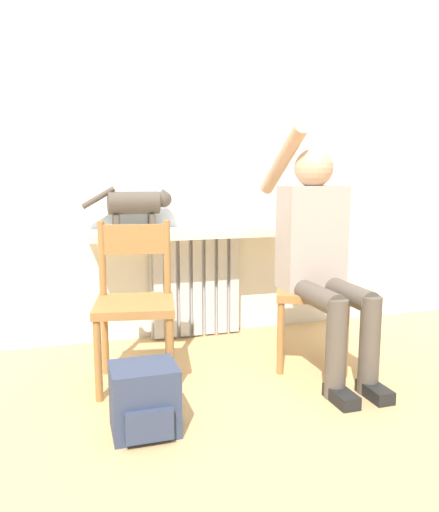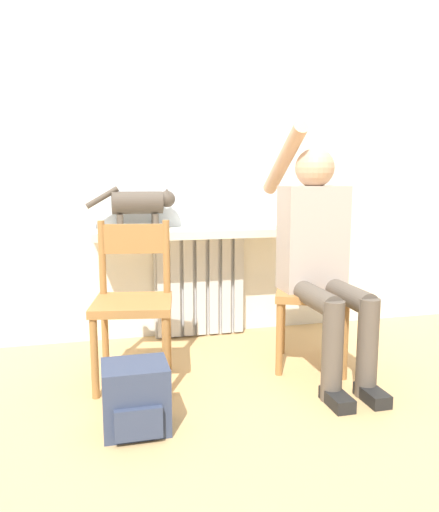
# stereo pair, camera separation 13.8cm
# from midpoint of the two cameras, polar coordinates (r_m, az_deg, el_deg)

# --- Properties ---
(ground_plane) EXTENTS (12.00, 12.00, 0.00)m
(ground_plane) POSITION_cam_midpoint_polar(r_m,az_deg,el_deg) (2.31, 5.77, -17.57)
(ground_plane) COLOR tan
(wall_with_window) EXTENTS (7.00, 0.06, 2.70)m
(wall_with_window) POSITION_cam_midpoint_polar(r_m,az_deg,el_deg) (3.26, -1.42, 14.61)
(wall_with_window) COLOR white
(wall_with_window) RESTS_ON ground_plane
(radiator) EXTENTS (0.59, 0.08, 0.67)m
(radiator) POSITION_cam_midpoint_polar(r_m,az_deg,el_deg) (3.25, -1.05, -3.39)
(radiator) COLOR silver
(radiator) RESTS_ON ground_plane
(windowsill) EXTENTS (1.35, 0.30, 0.05)m
(windowsill) POSITION_cam_midpoint_polar(r_m,az_deg,el_deg) (3.09, -0.63, 2.71)
(windowsill) COLOR beige
(windowsill) RESTS_ON radiator
(window_glass) EXTENTS (1.29, 0.01, 1.08)m
(window_glass) POSITION_cam_midpoint_polar(r_m,az_deg,el_deg) (3.22, -1.28, 13.03)
(window_glass) COLOR white
(window_glass) RESTS_ON windowsill
(chair_left) EXTENTS (0.44, 0.44, 0.81)m
(chair_left) POSITION_cam_midpoint_polar(r_m,az_deg,el_deg) (2.54, -8.31, -4.93)
(chair_left) COLOR #9E6B38
(chair_left) RESTS_ON ground_plane
(chair_right) EXTENTS (0.51, 0.51, 0.81)m
(chair_right) POSITION_cam_midpoint_polar(r_m,az_deg,el_deg) (2.80, 11.97, -3.70)
(chair_right) COLOR #9E6B38
(chair_right) RESTS_ON ground_plane
(person) EXTENTS (0.36, 0.99, 1.31)m
(person) POSITION_cam_midpoint_polar(r_m,az_deg,el_deg) (2.66, 12.90, 0.60)
(person) COLOR brown
(person) RESTS_ON ground_plane
(cat) EXTENTS (0.54, 0.13, 0.26)m
(cat) POSITION_cam_midpoint_polar(r_m,az_deg,el_deg) (3.05, -7.71, 5.99)
(cat) COLOR #4C4238
(cat) RESTS_ON windowsill
(backpack) EXTENTS (0.27, 0.25, 0.28)m
(backpack) POSITION_cam_midpoint_polar(r_m,az_deg,el_deg) (2.14, -7.68, -15.77)
(backpack) COLOR #333D56
(backpack) RESTS_ON ground_plane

